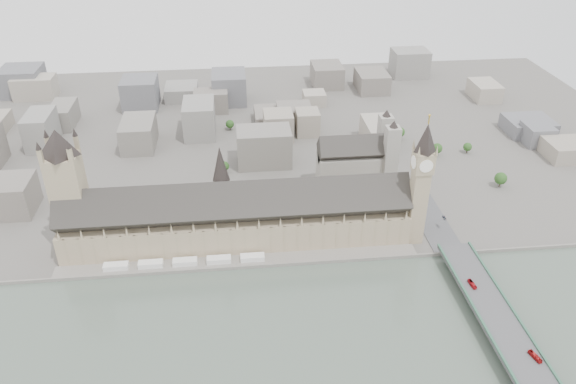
{
  "coord_description": "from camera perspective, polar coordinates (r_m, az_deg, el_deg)",
  "views": [
    {
      "loc": [
        1.09,
        -343.3,
        260.94
      ],
      "look_at": [
        42.3,
        44.7,
        28.39
      ],
      "focal_mm": 35.0,
      "sensor_mm": 36.0,
      "label": 1
    }
  ],
  "objects": [
    {
      "name": "embankment_wall",
      "position": [
        418.44,
        -4.95,
        -7.66
      ],
      "size": [
        600.0,
        1.5,
        3.0
      ],
      "primitive_type": "cube",
      "color": "gray",
      "rests_on": "ground"
    },
    {
      "name": "park_trees",
      "position": [
        476.45,
        -6.47,
        -1.56
      ],
      "size": [
        110.0,
        30.0,
        15.0
      ],
      "primitive_type": null,
      "color": "#1F491A",
      "rests_on": "ground"
    },
    {
      "name": "ground",
      "position": [
        431.22,
        -5.0,
        -6.58
      ],
      "size": [
        900.0,
        900.0,
        0.0
      ],
      "primitive_type": "plane",
      "color": "#595651",
      "rests_on": "ground"
    },
    {
      "name": "terrace_tents",
      "position": [
        425.21,
        -10.43,
        -6.99
      ],
      "size": [
        118.0,
        7.0,
        4.0
      ],
      "color": "white",
      "rests_on": "river_terrace"
    },
    {
      "name": "central_tower",
      "position": [
        421.57,
        -6.82,
        1.77
      ],
      "size": [
        13.0,
        13.0,
        48.0
      ],
      "color": "tan",
      "rests_on": "ground"
    },
    {
      "name": "red_bus_south",
      "position": [
        369.24,
        23.8,
        -15.04
      ],
      "size": [
        4.73,
        10.07,
        2.73
      ],
      "primitive_type": "imported",
      "rotation": [
        0.0,
        0.0,
        0.26
      ],
      "color": "#AB1516",
      "rests_on": "westminster_bridge"
    },
    {
      "name": "car_approach",
      "position": [
        470.91,
        15.6,
        -2.54
      ],
      "size": [
        2.24,
        5.43,
        1.57
      ],
      "primitive_type": "imported",
      "rotation": [
        0.0,
        0.0,
        -0.01
      ],
      "color": "gray",
      "rests_on": "westminster_bridge"
    },
    {
      "name": "red_bus_north",
      "position": [
        406.79,
        18.2,
        -8.87
      ],
      "size": [
        3.16,
        9.67,
        2.65
      ],
      "primitive_type": "imported",
      "rotation": [
        0.0,
        0.0,
        0.1
      ],
      "color": "red",
      "rests_on": "westminster_bridge"
    },
    {
      "name": "bridge_parapets",
      "position": [
        364.83,
        23.08,
        -15.68
      ],
      "size": [
        25.0,
        235.0,
        1.15
      ],
      "primitive_type": null,
      "color": "#36634C",
      "rests_on": "westminster_bridge"
    },
    {
      "name": "river_terrace",
      "position": [
        424.66,
        -4.98,
        -7.09
      ],
      "size": [
        270.0,
        15.0,
        2.0
      ],
      "primitive_type": "cube",
      "color": "gray",
      "rests_on": "ground"
    },
    {
      "name": "city_skyline_inland",
      "position": [
        636.11,
        -5.76,
        8.28
      ],
      "size": [
        720.0,
        360.0,
        38.0
      ],
      "primitive_type": null,
      "color": "gray",
      "rests_on": "ground"
    },
    {
      "name": "palace_of_westminster",
      "position": [
        434.2,
        -5.22,
        -2.63
      ],
      "size": [
        265.0,
        40.73,
        55.44
      ],
      "color": "gray",
      "rests_on": "ground"
    },
    {
      "name": "victoria_tower",
      "position": [
        440.3,
        -21.51,
        0.6
      ],
      "size": [
        30.0,
        30.0,
        100.0
      ],
      "color": "gray",
      "rests_on": "ground"
    },
    {
      "name": "elizabeth_tower",
      "position": [
        428.14,
        13.38,
        1.61
      ],
      "size": [
        17.0,
        17.0,
        107.5
      ],
      "color": "gray",
      "rests_on": "ground"
    },
    {
      "name": "westminster_bridge",
      "position": [
        395.94,
        20.07,
        -11.78
      ],
      "size": [
        25.0,
        325.0,
        10.25
      ],
      "primitive_type": "cube",
      "color": "#474749",
      "rests_on": "ground"
    },
    {
      "name": "westminster_abbey",
      "position": [
        509.71,
        7.1,
        2.98
      ],
      "size": [
        68.0,
        36.0,
        64.0
      ],
      "color": "gray",
      "rests_on": "ground"
    }
  ]
}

